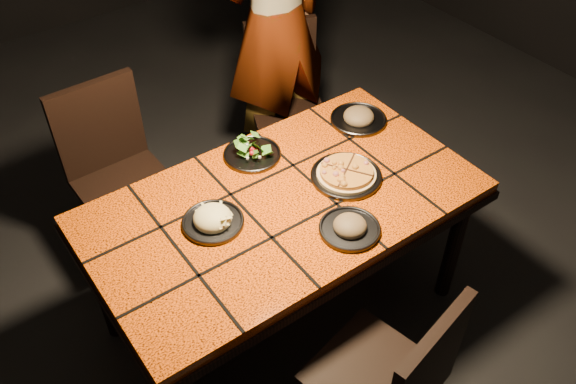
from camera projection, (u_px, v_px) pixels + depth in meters
room_shell at (282, 32)px, 1.99m from camera, size 6.04×7.04×3.08m
dining_table at (283, 213)px, 2.55m from camera, size 1.62×0.92×0.75m
chair_near at (395, 378)px, 2.15m from camera, size 0.49×0.49×0.92m
chair_far_left at (115, 164)px, 2.97m from camera, size 0.44×0.44×0.95m
chair_far_right at (284, 89)px, 3.51m from camera, size 0.54×0.54×0.91m
diner at (276, 23)px, 3.23m from camera, size 0.70×0.48×1.86m
plate_pizza at (346, 174)px, 2.58m from camera, size 0.35×0.35×0.04m
plate_pasta at (213, 220)px, 2.38m from camera, size 0.25×0.25×0.08m
plate_salad at (252, 151)px, 2.68m from camera, size 0.26×0.26×0.07m
plate_mushroom_a at (350, 227)px, 2.35m from camera, size 0.24×0.24×0.08m
plate_mushroom_b at (359, 117)px, 2.88m from camera, size 0.27×0.27×0.09m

